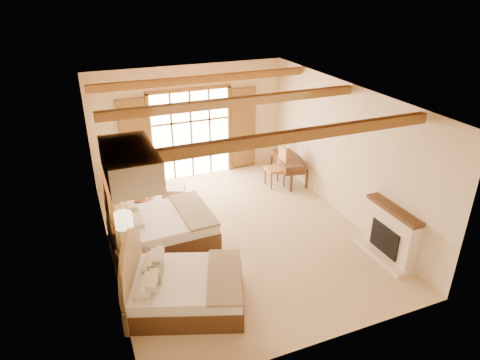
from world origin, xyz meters
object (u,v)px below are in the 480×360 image
bed_far (154,227)px  nightstand (133,266)px  armchair (137,185)px  desk (288,169)px  bed_near (179,288)px

bed_far → nightstand: (-0.65, -1.00, -0.13)m
nightstand → armchair: armchair is taller
bed_far → desk: bed_far is taller
bed_near → desk: (4.21, 3.85, -0.01)m
bed_near → armchair: size_ratio=2.98×
bed_far → armchair: bed_far is taller
bed_far → nightstand: bed_far is taller
bed_far → desk: size_ratio=1.54×
bed_far → armchair: size_ratio=2.67×
bed_near → bed_far: bearing=109.7°
bed_far → desk: (4.19, 1.75, -0.04)m
bed_near → desk: 5.71m
armchair → desk: 4.20m
bed_near → nightstand: 1.26m
nightstand → desk: desk is taller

